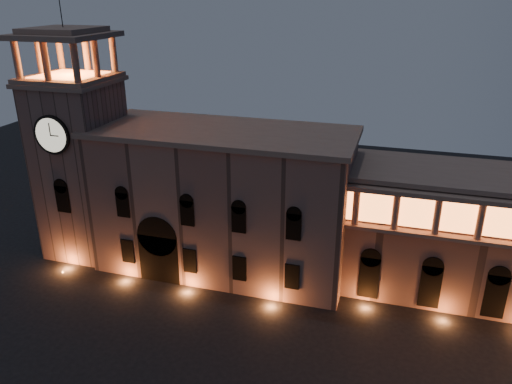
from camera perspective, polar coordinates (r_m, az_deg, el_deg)
government_building at (r=60.17m, az=-3.86°, el=-1.01°), size 30.80×12.80×17.60m
clock_tower at (r=66.49m, az=-19.34°, el=3.47°), size 9.80×9.80×32.40m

